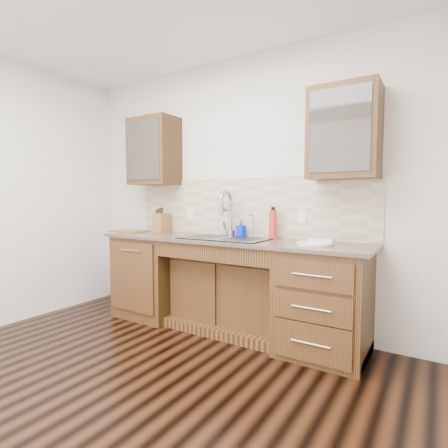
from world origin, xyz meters
The scene contains 24 objects.
ground centered at (0.00, 0.00, -0.05)m, with size 4.00×3.50×0.10m, color black.
wall_back centered at (0.00, 1.80, 1.35)m, with size 4.00×0.10×2.70m, color silver.
base_cabinet_left centered at (-0.95, 1.44, 0.44)m, with size 0.70×0.62×0.88m, color #593014.
base_cabinet_center centered at (0.00, 1.53, 0.35)m, with size 1.20×0.44×0.70m, color #593014.
base_cabinet_right centered at (0.95, 1.44, 0.44)m, with size 0.70×0.62×0.88m, color #593014.
countertop centered at (0.00, 1.43, 0.90)m, with size 2.70×0.65×0.03m, color #84705B.
backsplash centered at (0.00, 1.74, 1.21)m, with size 2.70×0.02×0.59m, color beige.
sink centered at (0.00, 1.41, 0.83)m, with size 0.84×0.46×0.19m, color #9E9EA5.
faucet centered at (-0.07, 1.64, 1.11)m, with size 0.04×0.04×0.40m, color #999993.
filter_tap centered at (0.18, 1.65, 1.03)m, with size 0.02×0.02×0.24m, color #999993.
upper_cabinet_left centered at (-1.05, 1.58, 1.83)m, with size 0.55×0.34×0.75m, color #593014.
upper_cabinet_right centered at (1.05, 1.58, 1.83)m, with size 0.55×0.34×0.75m, color #593014.
outlet_left centered at (-0.65, 1.73, 1.12)m, with size 0.08×0.01×0.12m, color white.
outlet_right centered at (0.65, 1.73, 1.12)m, with size 0.08×0.01×0.12m, color white.
soap_bottle centered at (0.05, 1.64, 0.99)m, with size 0.07×0.08×0.17m, color #0724BF.
water_bottle centered at (0.40, 1.63, 1.05)m, with size 0.07×0.07×0.27m, color red.
plate centered at (0.86, 1.42, 0.92)m, with size 0.29×0.29×0.02m, color white.
dish_towel centered at (0.92, 1.44, 0.94)m, with size 0.19×0.14×0.03m, color white.
knife_block centered at (-0.96, 1.59, 1.02)m, with size 0.12×0.20×0.22m, color #A4854D.
cutting_board centered at (-1.31, 1.41, 0.92)m, with size 0.39×0.27×0.02m, color olive.
cup_left_a centered at (-1.20, 1.58, 1.77)m, with size 0.12×0.12×0.10m, color white.
cup_left_b centered at (-0.93, 1.58, 1.78)m, with size 0.11×0.11×0.10m, color silver.
cup_right_a centered at (0.90, 1.58, 1.78)m, with size 0.13×0.13×0.10m, color white.
cup_right_b centered at (1.17, 1.58, 1.77)m, with size 0.10×0.10×0.10m, color white.
Camera 1 is at (1.75, -1.40, 1.28)m, focal length 28.00 mm.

